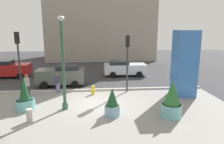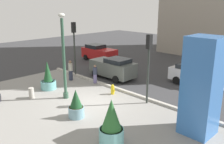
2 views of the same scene
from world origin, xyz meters
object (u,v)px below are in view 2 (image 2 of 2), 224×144
object	(u,v)px
pedestrian_on_sidewalk	(95,73)
art_pillar_blue	(202,87)
concrete_bollard	(31,93)
car_far_lane	(99,53)
traffic_light_far_side	(149,58)
potted_plant_near_right	(76,105)
lamp_post	(64,59)
potted_plant_by_pillar	(48,79)
car_curb_west	(113,68)
fire_hydrant	(113,89)
potted_plant_mid_plaza	(111,125)
traffic_light_corner	(74,40)
car_intersection	(198,75)
pedestrian_crossing	(70,69)

from	to	relation	value
pedestrian_on_sidewalk	art_pillar_blue	bearing A→B (deg)	-8.92
concrete_bollard	car_far_lane	xyz separation A→B (m)	(-5.35, 11.11, 0.54)
pedestrian_on_sidewalk	traffic_light_far_side	bearing A→B (deg)	-3.03
potted_plant_near_right	pedestrian_on_sidewalk	bearing A→B (deg)	129.09
lamp_post	car_far_lane	xyz separation A→B (m)	(-7.05, 9.41, -1.92)
potted_plant_by_pillar	car_curb_west	bearing A→B (deg)	75.54
pedestrian_on_sidewalk	potted_plant_near_right	bearing A→B (deg)	-50.91
fire_hydrant	car_curb_west	size ratio (longest dim) A/B	0.18
potted_plant_near_right	potted_plant_by_pillar	size ratio (longest dim) A/B	0.77
potted_plant_mid_plaza	concrete_bollard	world-z (taller)	potted_plant_mid_plaza
potted_plant_near_right	potted_plant_by_pillar	world-z (taller)	potted_plant_by_pillar
potted_plant_by_pillar	traffic_light_corner	world-z (taller)	traffic_light_corner
potted_plant_mid_plaza	art_pillar_blue	bearing A→B (deg)	58.65
concrete_bollard	car_intersection	distance (m)	12.84
car_far_lane	pedestrian_on_sidewalk	bearing A→B (deg)	-43.92
fire_hydrant	lamp_post	bearing A→B (deg)	-122.08
concrete_bollard	car_intersection	xyz separation A→B (m)	(6.86, 10.84, 0.47)
car_intersection	fire_hydrant	bearing A→B (deg)	-118.23
traffic_light_corner	pedestrian_crossing	size ratio (longest dim) A/B	2.76
traffic_light_far_side	pedestrian_crossing	xyz separation A→B (m)	(-7.65, -0.69, -2.09)
potted_plant_near_right	car_curb_west	distance (m)	8.06
lamp_post	potted_plant_by_pillar	world-z (taller)	lamp_post
lamp_post	fire_hydrant	distance (m)	4.17
potted_plant_mid_plaza	fire_hydrant	world-z (taller)	potted_plant_mid_plaza
potted_plant_near_right	car_far_lane	world-z (taller)	car_far_lane
lamp_post	concrete_bollard	bearing A→B (deg)	-134.96
traffic_light_corner	pedestrian_on_sidewalk	xyz separation A→B (m)	(2.88, -0.12, -2.38)
potted_plant_near_right	potted_plant_by_pillar	distance (m)	5.60
potted_plant_mid_plaza	traffic_light_far_side	distance (m)	5.79
fire_hydrant	potted_plant_mid_plaza	bearing A→B (deg)	-45.41
potted_plant_mid_plaza	car_far_lane	bearing A→B (deg)	140.15
car_far_lane	pedestrian_crossing	xyz separation A→B (m)	(3.94, -6.77, 0.06)
potted_plant_by_pillar	concrete_bollard	size ratio (longest dim) A/B	2.96
car_far_lane	fire_hydrant	bearing A→B (deg)	-36.57
potted_plant_by_pillar	pedestrian_crossing	bearing A→B (deg)	103.57
potted_plant_near_right	potted_plant_mid_plaza	bearing A→B (deg)	-8.46
lamp_post	car_far_lane	bearing A→B (deg)	126.86
potted_plant_near_right	car_intersection	bearing A→B (deg)	77.89
lamp_post	concrete_bollard	distance (m)	3.44
fire_hydrant	traffic_light_corner	bearing A→B (deg)	171.08
lamp_post	potted_plant_mid_plaza	distance (m)	6.84
traffic_light_corner	traffic_light_far_side	distance (m)	8.48
lamp_post	potted_plant_near_right	bearing A→B (deg)	-23.42
car_far_lane	lamp_post	bearing A→B (deg)	-53.14
car_far_lane	traffic_light_far_side	bearing A→B (deg)	-27.67
potted_plant_by_pillar	pedestrian_on_sidewalk	world-z (taller)	potted_plant_by_pillar
art_pillar_blue	potted_plant_mid_plaza	world-z (taller)	art_pillar_blue
car_intersection	car_far_lane	bearing A→B (deg)	178.74
art_pillar_blue	car_intersection	bearing A→B (deg)	116.71
potted_plant_mid_plaza	lamp_post	bearing A→B (deg)	164.36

